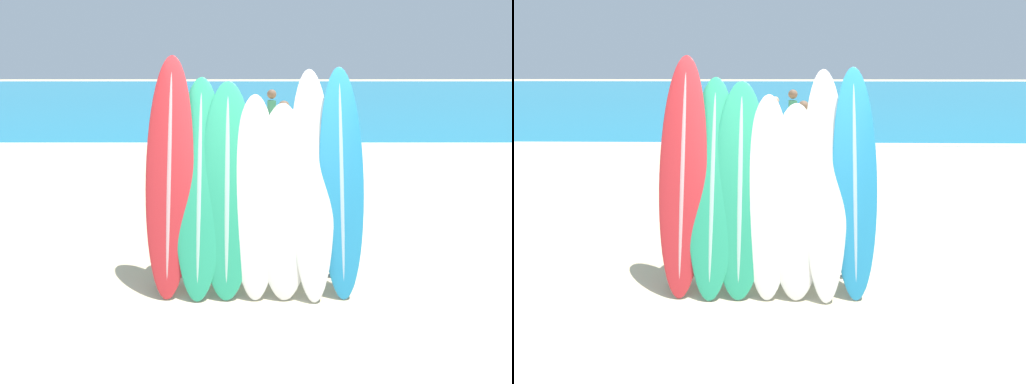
# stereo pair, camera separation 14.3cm
# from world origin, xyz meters

# --- Properties ---
(ground_plane) EXTENTS (160.00, 160.00, 0.00)m
(ground_plane) POSITION_xyz_m (0.00, 0.00, 0.00)
(ground_plane) COLOR beige
(ocean_water) EXTENTS (120.00, 60.00, 0.01)m
(ocean_water) POSITION_xyz_m (0.00, 40.06, 0.00)
(ocean_water) COLOR teal
(ocean_water) RESTS_ON ground_plane
(surfboard_rack) EXTENTS (2.19, 0.04, 0.86)m
(surfboard_rack) POSITION_xyz_m (-0.19, 0.65, 0.46)
(surfboard_rack) COLOR slate
(surfboard_rack) RESTS_ON ground_plane
(surfboard_slot_0) EXTENTS (0.52, 1.04, 2.51)m
(surfboard_slot_0) POSITION_xyz_m (-1.11, 0.78, 1.25)
(surfboard_slot_0) COLOR red
(surfboard_slot_0) RESTS_ON ground_plane
(surfboard_slot_1) EXTENTS (0.54, 1.09, 2.27)m
(surfboard_slot_1) POSITION_xyz_m (-0.79, 0.75, 1.13)
(surfboard_slot_1) COLOR #289E70
(surfboard_slot_1) RESTS_ON ground_plane
(surfboard_slot_2) EXTENTS (0.60, 1.00, 2.23)m
(surfboard_slot_2) POSITION_xyz_m (-0.49, 0.73, 1.11)
(surfboard_slot_2) COLOR #289E70
(surfboard_slot_2) RESTS_ON ground_plane
(surfboard_slot_3) EXTENTS (0.50, 0.93, 2.09)m
(surfboard_slot_3) POSITION_xyz_m (-0.19, 0.69, 1.04)
(surfboard_slot_3) COLOR silver
(surfboard_slot_3) RESTS_ON ground_plane
(surfboard_slot_4) EXTENTS (0.59, 0.88, 2.00)m
(surfboard_slot_4) POSITION_xyz_m (0.12, 0.67, 1.00)
(surfboard_slot_4) COLOR silver
(surfboard_slot_4) RESTS_ON ground_plane
(surfboard_slot_5) EXTENTS (0.48, 1.20, 2.36)m
(surfboard_slot_5) POSITION_xyz_m (0.42, 0.77, 1.18)
(surfboard_slot_5) COLOR silver
(surfboard_slot_5) RESTS_ON ground_plane
(surfboard_slot_6) EXTENTS (0.48, 0.99, 2.38)m
(surfboard_slot_6) POSITION_xyz_m (0.74, 0.76, 1.19)
(surfboard_slot_6) COLOR teal
(surfboard_slot_6) RESTS_ON ground_plane
(person_near_water) EXTENTS (0.24, 0.30, 1.78)m
(person_near_water) POSITION_xyz_m (0.22, 8.45, 0.97)
(person_near_water) COLOR #846047
(person_near_water) RESTS_ON ground_plane
(person_mid_beach) EXTENTS (0.26, 0.21, 1.54)m
(person_mid_beach) POSITION_xyz_m (-0.24, 9.44, 0.84)
(person_mid_beach) COLOR beige
(person_mid_beach) RESTS_ON ground_plane
(person_far_left) EXTENTS (0.27, 0.29, 1.68)m
(person_far_left) POSITION_xyz_m (0.38, 5.72, 0.92)
(person_far_left) COLOR #846047
(person_far_left) RESTS_ON ground_plane
(person_far_right) EXTENTS (0.30, 0.25, 1.81)m
(person_far_right) POSITION_xyz_m (-1.78, 9.76, 0.99)
(person_far_right) COLOR #846047
(person_far_right) RESTS_ON ground_plane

